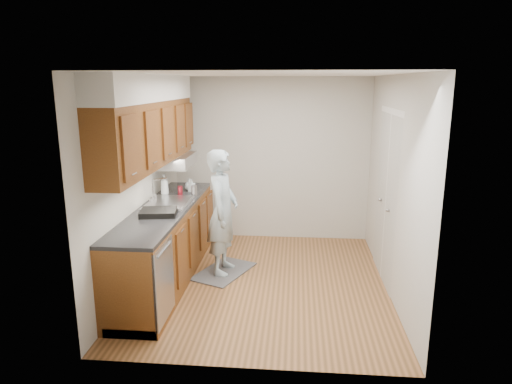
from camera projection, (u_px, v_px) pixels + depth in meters
floor at (263, 282)px, 5.64m from camera, size 3.50×3.50×0.00m
ceiling at (263, 74)px, 5.06m from camera, size 3.50×3.50×0.00m
wall_left at (139, 182)px, 5.48m from camera, size 0.02×3.50×2.50m
wall_right at (393, 187)px, 5.22m from camera, size 0.02×3.50×2.50m
wall_back at (271, 160)px, 7.05m from camera, size 3.00×0.02×2.50m
counter at (166, 242)px, 5.63m from camera, size 0.64×2.80×1.30m
upper_cabinets at (150, 123)px, 5.35m from camera, size 0.47×2.80×1.21m
closet_door at (386, 199)px, 5.57m from camera, size 0.02×1.22×2.05m
floor_mat at (224, 271)px, 5.95m from camera, size 0.82×1.01×0.02m
person at (223, 204)px, 5.74m from camera, size 0.49×0.68×1.81m
soap_bottle_a at (165, 185)px, 6.09m from camera, size 0.13×0.13×0.28m
soap_bottle_b at (192, 185)px, 6.30m from camera, size 0.09×0.10×0.17m
soap_bottle_c at (189, 184)px, 6.40m from camera, size 0.18×0.18×0.16m
soda_can at (180, 190)px, 6.14m from camera, size 0.08×0.08×0.12m
steel_can at (194, 191)px, 6.08m from camera, size 0.10×0.10×0.13m
dish_rack at (158, 212)px, 5.19m from camera, size 0.45×0.40×0.06m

